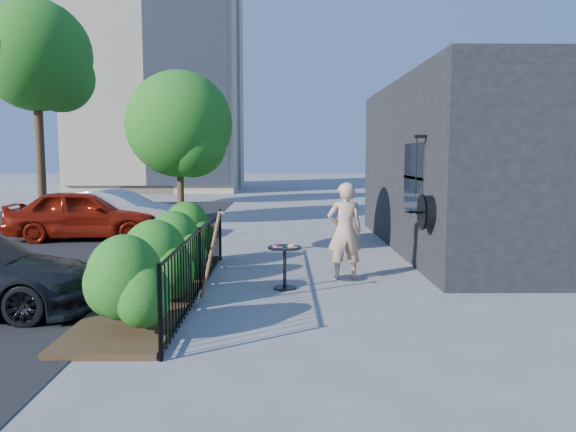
{
  "coord_description": "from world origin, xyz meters",
  "views": [
    {
      "loc": [
        -0.16,
        -8.99,
        2.27
      ],
      "look_at": [
        -0.06,
        0.76,
        1.2
      ],
      "focal_mm": 35.0,
      "sensor_mm": 36.0,
      "label": 1
    }
  ],
  "objects_px": {
    "patio_tree": "(182,131)",
    "cafe_table": "(285,260)",
    "street_tree_far": "(37,63)",
    "car_red": "(85,214)",
    "shovel": "(208,264)",
    "woman": "(345,231)",
    "car_silver": "(116,213)"
  },
  "relations": [
    {
      "from": "patio_tree",
      "to": "cafe_table",
      "type": "distance_m",
      "value": 3.92
    },
    {
      "from": "street_tree_far",
      "to": "cafe_table",
      "type": "relative_size",
      "value": 10.76
    },
    {
      "from": "patio_tree",
      "to": "car_red",
      "type": "height_order",
      "value": "patio_tree"
    },
    {
      "from": "cafe_table",
      "to": "shovel",
      "type": "height_order",
      "value": "shovel"
    },
    {
      "from": "cafe_table",
      "to": "woman",
      "type": "height_order",
      "value": "woman"
    },
    {
      "from": "cafe_table",
      "to": "woman",
      "type": "relative_size",
      "value": 0.43
    },
    {
      "from": "car_silver",
      "to": "street_tree_far",
      "type": "bearing_deg",
      "value": 39.78
    },
    {
      "from": "patio_tree",
      "to": "car_silver",
      "type": "bearing_deg",
      "value": 124.16
    },
    {
      "from": "shovel",
      "to": "car_red",
      "type": "relative_size",
      "value": 0.37
    },
    {
      "from": "cafe_table",
      "to": "car_red",
      "type": "height_order",
      "value": "car_red"
    },
    {
      "from": "patio_tree",
      "to": "shovel",
      "type": "distance_m",
      "value": 4.25
    },
    {
      "from": "street_tree_far",
      "to": "woman",
      "type": "height_order",
      "value": "street_tree_far"
    },
    {
      "from": "car_red",
      "to": "car_silver",
      "type": "distance_m",
      "value": 0.84
    },
    {
      "from": "shovel",
      "to": "car_silver",
      "type": "height_order",
      "value": "shovel"
    },
    {
      "from": "patio_tree",
      "to": "car_silver",
      "type": "xyz_separation_m",
      "value": [
        -2.54,
        3.75,
        -2.11
      ]
    },
    {
      "from": "street_tree_far",
      "to": "car_silver",
      "type": "relative_size",
      "value": 2.1
    },
    {
      "from": "street_tree_far",
      "to": "cafe_table",
      "type": "distance_m",
      "value": 17.62
    },
    {
      "from": "street_tree_far",
      "to": "shovel",
      "type": "bearing_deg",
      "value": -59.54
    },
    {
      "from": "patio_tree",
      "to": "woman",
      "type": "bearing_deg",
      "value": -27.26
    },
    {
      "from": "cafe_table",
      "to": "shovel",
      "type": "distance_m",
      "value": 1.63
    },
    {
      "from": "patio_tree",
      "to": "street_tree_far",
      "type": "distance_m",
      "value": 13.95
    },
    {
      "from": "car_silver",
      "to": "patio_tree",
      "type": "bearing_deg",
      "value": -140.73
    },
    {
      "from": "patio_tree",
      "to": "shovel",
      "type": "bearing_deg",
      "value": -74.63
    },
    {
      "from": "patio_tree",
      "to": "street_tree_far",
      "type": "relative_size",
      "value": 0.48
    },
    {
      "from": "street_tree_far",
      "to": "car_silver",
      "type": "distance_m",
      "value": 10.48
    },
    {
      "from": "patio_tree",
      "to": "car_red",
      "type": "xyz_separation_m",
      "value": [
        -3.21,
        3.23,
        -2.08
      ]
    },
    {
      "from": "car_silver",
      "to": "cafe_table",
      "type": "bearing_deg",
      "value": -137.72
    },
    {
      "from": "street_tree_far",
      "to": "woman",
      "type": "xyz_separation_m",
      "value": [
        10.91,
        -12.85,
        -5.03
      ]
    },
    {
      "from": "patio_tree",
      "to": "car_silver",
      "type": "relative_size",
      "value": 1.0
    },
    {
      "from": "car_silver",
      "to": "woman",
      "type": "bearing_deg",
      "value": -128.09
    },
    {
      "from": "street_tree_far",
      "to": "shovel",
      "type": "xyz_separation_m",
      "value": [
        8.68,
        -14.76,
        -5.27
      ]
    },
    {
      "from": "street_tree_far",
      "to": "cafe_table",
      "type": "height_order",
      "value": "street_tree_far"
    }
  ]
}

